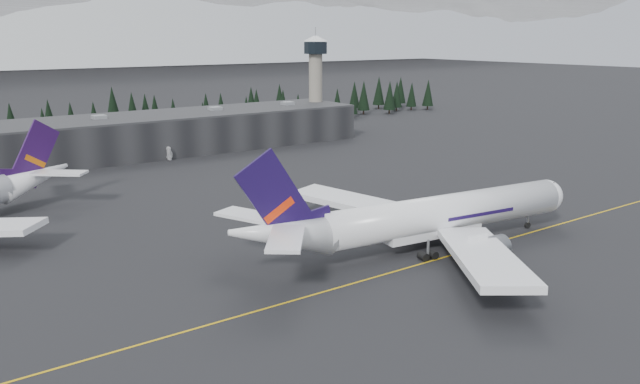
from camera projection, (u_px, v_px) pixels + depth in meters
ground at (389, 267)px, 104.91m from camera, size 1400.00×1400.00×0.00m
taxiline at (397, 271)px, 103.33m from camera, size 400.00×0.40×0.02m
terminal at (132, 136)px, 202.02m from camera, size 160.00×30.00×12.60m
control_tower at (316, 74)px, 242.47m from camera, size 10.00×10.00×37.70m
treeline at (98, 120)px, 230.93m from camera, size 360.00×20.00×15.00m
jet_main at (418, 218)px, 112.21m from camera, size 71.88×65.99×21.19m
gse_vehicle_b at (170, 158)px, 194.44m from camera, size 4.63×2.47×1.50m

